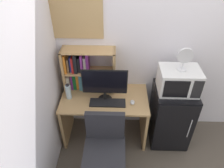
# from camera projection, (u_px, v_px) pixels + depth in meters

# --- Properties ---
(wall_back) EXTENTS (6.40, 0.04, 2.60)m
(wall_back) POSITION_uv_depth(u_px,v_px,m) (213.00, 49.00, 2.67)
(wall_back) COLOR silver
(wall_back) RESTS_ON ground_plane
(desk) EXTENTS (1.15, 0.63, 0.74)m
(desk) POSITION_uv_depth(u_px,v_px,m) (105.00, 110.00, 2.91)
(desk) COLOR tan
(desk) RESTS_ON ground_plane
(hutch_bookshelf) EXTENTS (0.68, 0.24, 0.60)m
(hutch_bookshelf) POSITION_uv_depth(u_px,v_px,m) (83.00, 71.00, 2.78)
(hutch_bookshelf) COLOR tan
(hutch_bookshelf) RESTS_ON desk
(monitor) EXTENTS (0.56, 0.18, 0.46)m
(monitor) POSITION_uv_depth(u_px,v_px,m) (105.00, 83.00, 2.58)
(monitor) COLOR black
(monitor) RESTS_ON desk
(keyboard) EXTENTS (0.46, 0.16, 0.02)m
(keyboard) POSITION_uv_depth(u_px,v_px,m) (108.00, 103.00, 2.68)
(keyboard) COLOR black
(keyboard) RESTS_ON desk
(computer_mouse) EXTENTS (0.06, 0.08, 0.04)m
(computer_mouse) POSITION_uv_depth(u_px,v_px,m) (132.00, 102.00, 2.67)
(computer_mouse) COLOR silver
(computer_mouse) RESTS_ON desk
(water_bottle) EXTENTS (0.07, 0.07, 0.22)m
(water_bottle) POSITION_uv_depth(u_px,v_px,m) (68.00, 92.00, 2.71)
(water_bottle) COLOR silver
(water_bottle) RESTS_ON desk
(mini_fridge) EXTENTS (0.51, 0.55, 0.89)m
(mini_fridge) POSITION_uv_depth(u_px,v_px,m) (171.00, 115.00, 2.92)
(mini_fridge) COLOR black
(mini_fridge) RESTS_ON ground_plane
(microwave) EXTENTS (0.48, 0.36, 0.31)m
(microwave) POSITION_uv_depth(u_px,v_px,m) (179.00, 80.00, 2.56)
(microwave) COLOR silver
(microwave) RESTS_ON mini_fridge
(desk_fan) EXTENTS (0.18, 0.11, 0.29)m
(desk_fan) POSITION_uv_depth(u_px,v_px,m) (185.00, 58.00, 2.36)
(desk_fan) COLOR silver
(desk_fan) RESTS_ON microwave
(desk_chair) EXTENTS (0.54, 0.54, 0.90)m
(desk_chair) POSITION_uv_depth(u_px,v_px,m) (105.00, 153.00, 2.48)
(desk_chair) COLOR black
(desk_chair) RESTS_ON ground_plane
(wall_corkboard) EXTENTS (0.73, 0.02, 0.53)m
(wall_corkboard) POSITION_uv_depth(u_px,v_px,m) (72.00, 17.00, 2.45)
(wall_corkboard) COLOR tan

